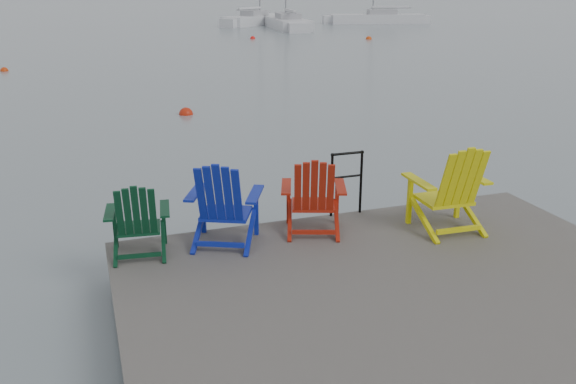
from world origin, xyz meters
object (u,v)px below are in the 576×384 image
object	(u,v)px
chair_yellow	(451,188)
sailboat_near	(287,24)
handrail	(347,177)
buoy_d	(253,39)
chair_blue	(223,203)
sailboat_mid	(257,20)
chair_red	(314,195)
buoy_a	(186,114)
sailboat_far	(377,19)
chair_green	(138,219)
buoy_b	(4,71)
buoy_c	(369,39)

from	to	relation	value
chair_yellow	sailboat_near	distance (m)	44.20
handrail	buoy_d	size ratio (longest dim) A/B	2.63
chair_blue	sailboat_mid	distance (m)	49.16
chair_red	sailboat_mid	size ratio (longest dim) A/B	0.09
chair_blue	buoy_a	size ratio (longest dim) A/B	2.74
handrail	buoy_a	size ratio (longest dim) A/B	2.25
chair_yellow	sailboat_far	xyz separation A→B (m)	(22.04, 45.75, -0.74)
chair_green	buoy_d	world-z (taller)	chair_green
chair_blue	chair_yellow	xyz separation A→B (m)	(2.86, -0.50, 0.04)
sailboat_near	chair_red	bearing A→B (deg)	-100.87
chair_green	sailboat_far	distance (m)	52.15
chair_blue	sailboat_far	bearing A→B (deg)	85.99
sailboat_near	buoy_d	world-z (taller)	sailboat_near
chair_green	buoy_b	distance (m)	22.10
sailboat_mid	buoy_a	bearing A→B (deg)	-58.32
sailboat_far	buoy_d	size ratio (longest dim) A/B	33.90
chair_green	sailboat_mid	size ratio (longest dim) A/B	0.08
chair_yellow	sailboat_mid	world-z (taller)	sailboat_mid
chair_blue	sailboat_near	world-z (taller)	sailboat_near
buoy_b	buoy_c	xyz separation A→B (m)	(21.41, 8.85, 0.00)
sailboat_near	buoy_a	world-z (taller)	sailboat_near
sailboat_near	sailboat_far	size ratio (longest dim) A/B	1.08
sailboat_near	buoy_a	distance (m)	34.46
handrail	sailboat_near	xyz separation A→B (m)	(13.20, 41.50, -0.69)
chair_blue	buoy_d	xyz separation A→B (m)	(9.76, 33.51, -1.05)
sailboat_near	buoy_c	xyz separation A→B (m)	(1.89, -11.33, -0.35)
buoy_d	chair_green	bearing A→B (deg)	-107.84
chair_green	buoy_c	bearing A→B (deg)	66.97
sailboat_far	chair_yellow	bearing A→B (deg)	168.76
chair_red	buoy_b	xyz separation A→B (m)	(-5.65, 21.81, -1.02)
sailboat_near	buoy_b	bearing A→B (deg)	-126.64
chair_green	sailboat_near	bearing A→B (deg)	76.39
sailboat_far	buoy_a	distance (m)	42.11
chair_red	buoy_b	distance (m)	22.55
sailboat_far	buoy_b	world-z (taller)	sailboat_far
sailboat_mid	buoy_d	xyz separation A→B (m)	(-4.24, -13.61, -0.36)
chair_yellow	buoy_c	distance (m)	34.21
buoy_b	handrail	bearing A→B (deg)	-73.49
sailboat_mid	buoy_a	xyz separation A→B (m)	(-12.71, -36.73, -0.36)
sailboat_far	chair_blue	bearing A→B (deg)	165.65
chair_green	handrail	bearing A→B (deg)	16.68
chair_yellow	buoy_b	xyz separation A→B (m)	(-7.34, 22.31, -1.09)
buoy_a	buoy_b	size ratio (longest dim) A/B	1.20
chair_yellow	buoy_d	world-z (taller)	chair_yellow
sailboat_far	buoy_d	world-z (taller)	sailboat_far
chair_red	chair_yellow	distance (m)	1.76
chair_green	buoy_a	distance (m)	10.68
sailboat_far	handrail	bearing A→B (deg)	167.23
handrail	buoy_a	xyz separation A→B (m)	(-0.55, 9.91, -1.04)
handrail	sailboat_far	bearing A→B (deg)	62.75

